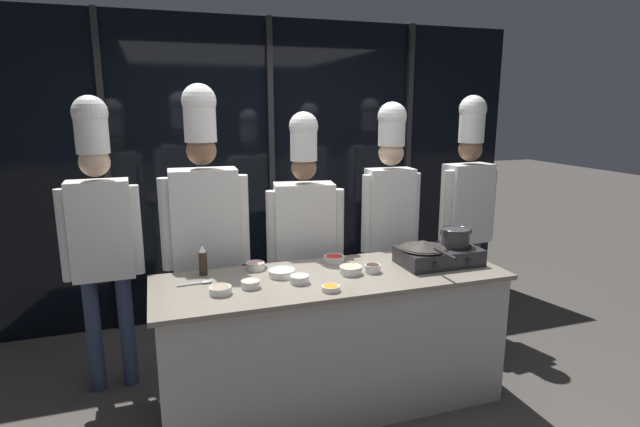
# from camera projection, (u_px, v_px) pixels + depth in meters

# --- Properties ---
(ground_plane) EXTENTS (24.00, 24.00, 0.00)m
(ground_plane) POSITION_uv_depth(u_px,v_px,m) (332.00, 401.00, 3.35)
(ground_plane) COLOR #47423D
(window_wall_back) EXTENTS (4.92, 0.09, 2.70)m
(window_wall_back) POSITION_uv_depth(u_px,v_px,m) (271.00, 171.00, 4.62)
(window_wall_back) COLOR black
(window_wall_back) RESTS_ON ground_plane
(demo_counter) EXTENTS (2.23, 0.75, 0.89)m
(demo_counter) POSITION_uv_depth(u_px,v_px,m) (332.00, 340.00, 3.25)
(demo_counter) COLOR beige
(demo_counter) RESTS_ON ground_plane
(portable_stove) EXTENTS (0.54, 0.33, 0.12)m
(portable_stove) POSITION_uv_depth(u_px,v_px,m) (439.00, 256.00, 3.37)
(portable_stove) COLOR #28282B
(portable_stove) RESTS_ON demo_counter
(frying_pan) EXTENTS (0.31, 0.54, 0.05)m
(frying_pan) POSITION_uv_depth(u_px,v_px,m) (423.00, 245.00, 3.31)
(frying_pan) COLOR #38332D
(frying_pan) RESTS_ON portable_stove
(stock_pot) EXTENTS (0.22, 0.19, 0.12)m
(stock_pot) POSITION_uv_depth(u_px,v_px,m) (456.00, 236.00, 3.39)
(stock_pot) COLOR #333335
(stock_pot) RESTS_ON portable_stove
(squeeze_bottle_soy) EXTENTS (0.05, 0.05, 0.19)m
(squeeze_bottle_soy) POSITION_uv_depth(u_px,v_px,m) (203.00, 261.00, 3.15)
(squeeze_bottle_soy) COLOR #332319
(squeeze_bottle_soy) RESTS_ON demo_counter
(prep_bowl_shrimp) EXTENTS (0.12, 0.12, 0.05)m
(prep_bowl_shrimp) POSITION_uv_depth(u_px,v_px,m) (255.00, 265.00, 3.26)
(prep_bowl_shrimp) COLOR white
(prep_bowl_shrimp) RESTS_ON demo_counter
(prep_bowl_chicken) EXTENTS (0.11, 0.11, 0.05)m
(prep_bowl_chicken) POSITION_uv_depth(u_px,v_px,m) (250.00, 284.00, 2.94)
(prep_bowl_chicken) COLOR white
(prep_bowl_chicken) RESTS_ON demo_counter
(prep_bowl_bell_pepper) EXTENTS (0.14, 0.14, 0.04)m
(prep_bowl_bell_pepper) POSITION_uv_depth(u_px,v_px,m) (334.00, 258.00, 3.43)
(prep_bowl_bell_pepper) COLOR white
(prep_bowl_bell_pepper) RESTS_ON demo_counter
(prep_bowl_bean_sprouts) EXTENTS (0.12, 0.12, 0.05)m
(prep_bowl_bean_sprouts) POSITION_uv_depth(u_px,v_px,m) (300.00, 279.00, 3.02)
(prep_bowl_bean_sprouts) COLOR white
(prep_bowl_bean_sprouts) RESTS_ON demo_counter
(prep_bowl_mushrooms) EXTENTS (0.13, 0.13, 0.05)m
(prep_bowl_mushrooms) POSITION_uv_depth(u_px,v_px,m) (220.00, 290.00, 2.84)
(prep_bowl_mushrooms) COLOR white
(prep_bowl_mushrooms) RESTS_ON demo_counter
(prep_bowl_soy_glaze) EXTENTS (0.11, 0.11, 0.05)m
(prep_bowl_soy_glaze) POSITION_uv_depth(u_px,v_px,m) (373.00, 268.00, 3.21)
(prep_bowl_soy_glaze) COLOR white
(prep_bowl_soy_glaze) RESTS_ON demo_counter
(prep_bowl_onion) EXTENTS (0.17, 0.17, 0.05)m
(prep_bowl_onion) POSITION_uv_depth(u_px,v_px,m) (282.00, 272.00, 3.14)
(prep_bowl_onion) COLOR white
(prep_bowl_onion) RESTS_ON demo_counter
(prep_bowl_carrots) EXTENTS (0.11, 0.11, 0.03)m
(prep_bowl_carrots) POSITION_uv_depth(u_px,v_px,m) (331.00, 288.00, 2.89)
(prep_bowl_carrots) COLOR white
(prep_bowl_carrots) RESTS_ON demo_counter
(prep_bowl_ginger) EXTENTS (0.15, 0.15, 0.05)m
(prep_bowl_ginger) POSITION_uv_depth(u_px,v_px,m) (351.00, 269.00, 3.18)
(prep_bowl_ginger) COLOR white
(prep_bowl_ginger) RESTS_ON demo_counter
(serving_spoon_slotted) EXTENTS (0.21, 0.05, 0.02)m
(serving_spoon_slotted) POSITION_uv_depth(u_px,v_px,m) (201.00, 283.00, 3.01)
(serving_spoon_slotted) COLOR #B2B5BA
(serving_spoon_slotted) RESTS_ON demo_counter
(chef_head) EXTENTS (0.51, 0.22, 2.01)m
(chef_head) POSITION_uv_depth(u_px,v_px,m) (100.00, 221.00, 3.27)
(chef_head) COLOR #2D3856
(chef_head) RESTS_ON ground_plane
(chef_sous) EXTENTS (0.60, 0.25, 2.09)m
(chef_sous) POSITION_uv_depth(u_px,v_px,m) (205.00, 215.00, 3.42)
(chef_sous) COLOR #232326
(chef_sous) RESTS_ON ground_plane
(chef_line) EXTENTS (0.57, 0.29, 1.90)m
(chef_line) POSITION_uv_depth(u_px,v_px,m) (305.00, 224.00, 3.69)
(chef_line) COLOR #232326
(chef_line) RESTS_ON ground_plane
(chef_pastry) EXTENTS (0.48, 0.22, 1.97)m
(chef_pastry) POSITION_uv_depth(u_px,v_px,m) (390.00, 203.00, 3.89)
(chef_pastry) COLOR #4C4C51
(chef_pastry) RESTS_ON ground_plane
(chef_apprentice) EXTENTS (0.52, 0.23, 2.02)m
(chef_apprentice) POSITION_uv_depth(u_px,v_px,m) (467.00, 197.00, 4.16)
(chef_apprentice) COLOR #4C4C51
(chef_apprentice) RESTS_ON ground_plane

